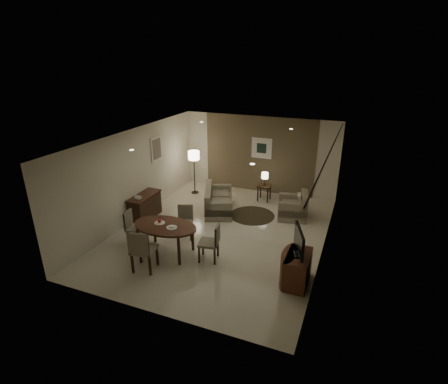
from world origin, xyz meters
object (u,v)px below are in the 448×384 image
at_px(dining_table, 166,239).
at_px(side_table, 264,193).
at_px(armchair, 293,205).
at_px(chair_right, 209,242).
at_px(chair_left, 137,228).
at_px(chair_near, 144,249).
at_px(floor_lamp, 194,172).
at_px(chair_far, 185,223).
at_px(console_desk, 145,207).
at_px(tv_cabinet, 298,269).
at_px(sofa, 219,199).

xyz_separation_m(dining_table, side_table, (1.35, 4.16, -0.11)).
bearing_deg(armchair, chair_right, -35.73).
bearing_deg(chair_left, chair_near, -147.38).
bearing_deg(chair_near, floor_lamp, -87.36).
distance_m(chair_near, side_table, 5.18).
xyz_separation_m(chair_far, chair_left, (-1.01, -0.76, 0.02)).
height_order(chair_right, side_table, chair_right).
bearing_deg(console_desk, floor_lamp, 79.08).
xyz_separation_m(chair_right, armchair, (1.40, 3.09, -0.07)).
relative_size(console_desk, armchair, 1.33).
xyz_separation_m(console_desk, armchair, (4.12, 1.72, 0.02)).
height_order(tv_cabinet, floor_lamp, floor_lamp).
xyz_separation_m(tv_cabinet, floor_lamp, (-4.42, 3.92, 0.42)).
bearing_deg(dining_table, chair_left, 173.72).
bearing_deg(armchair, chair_far, -57.70).
bearing_deg(dining_table, armchair, 51.90).
bearing_deg(armchair, side_table, -141.00).
height_order(chair_far, chair_left, chair_left).
bearing_deg(tv_cabinet, console_desk, 162.95).
relative_size(chair_near, side_table, 1.96).
height_order(armchair, side_table, armchair).
relative_size(console_desk, tv_cabinet, 1.33).
distance_m(chair_far, side_table, 3.54).
distance_m(dining_table, armchair, 4.07).
distance_m(chair_right, armchair, 3.40).
relative_size(tv_cabinet, side_table, 1.66).
xyz_separation_m(tv_cabinet, chair_near, (-3.36, -0.80, 0.18)).
distance_m(chair_near, floor_lamp, 4.84).
relative_size(chair_near, sofa, 0.64).
bearing_deg(floor_lamp, dining_table, -73.65).
bearing_deg(console_desk, tv_cabinet, -17.05).
relative_size(dining_table, side_table, 3.01).
bearing_deg(dining_table, sofa, 84.92).
bearing_deg(chair_left, floor_lamp, -7.23).
xyz_separation_m(tv_cabinet, side_table, (-1.93, 4.18, -0.08)).
relative_size(tv_cabinet, armchair, 1.00).
distance_m(chair_left, chair_right, 2.05).
bearing_deg(sofa, armchair, -102.03).
relative_size(chair_near, armchair, 1.18).
bearing_deg(dining_table, floor_lamp, 106.35).
bearing_deg(console_desk, dining_table, -42.68).
height_order(dining_table, sofa, sofa).
distance_m(tv_cabinet, chair_near, 3.46).
height_order(sofa, floor_lamp, floor_lamp).
bearing_deg(armchair, floor_lamp, -112.33).
bearing_deg(chair_left, console_desk, 15.67).
height_order(chair_near, armchair, chair_near).
height_order(dining_table, side_table, dining_table).
bearing_deg(armchair, tv_cabinet, 1.97).
height_order(chair_near, chair_left, chair_near).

